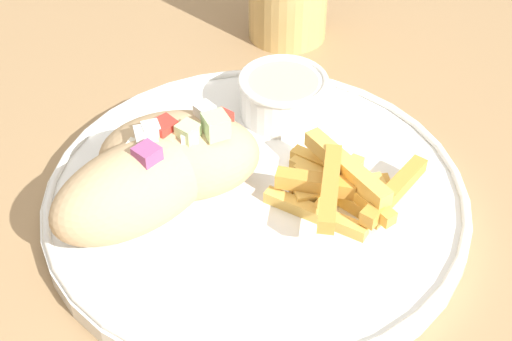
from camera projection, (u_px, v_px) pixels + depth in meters
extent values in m
cube|color=#9E7A51|center=(217.00, 201.00, 0.56)|extent=(1.22, 1.22, 0.04)
cylinder|color=#9E7A51|center=(503.00, 106.00, 1.25)|extent=(0.06, 0.06, 0.69)
cylinder|color=white|center=(256.00, 198.00, 0.52)|extent=(0.31, 0.31, 0.01)
torus|color=white|center=(256.00, 189.00, 0.52)|extent=(0.30, 0.30, 0.01)
ellipsoid|color=tan|center=(136.00, 187.00, 0.48)|extent=(0.14, 0.12, 0.06)
cube|color=white|center=(146.00, 139.00, 0.47)|extent=(0.02, 0.02, 0.01)
cube|color=red|center=(165.00, 130.00, 0.48)|extent=(0.02, 0.02, 0.01)
cube|color=#A34C84|center=(147.00, 157.00, 0.46)|extent=(0.02, 0.02, 0.01)
cube|color=silver|center=(135.00, 149.00, 0.47)|extent=(0.01, 0.01, 0.01)
cube|color=#B7D693|center=(188.00, 133.00, 0.47)|extent=(0.02, 0.02, 0.01)
cube|color=white|center=(151.00, 131.00, 0.47)|extent=(0.01, 0.01, 0.01)
ellipsoid|color=tan|center=(180.00, 156.00, 0.50)|extent=(0.12, 0.08, 0.06)
cube|color=silver|center=(189.00, 138.00, 0.47)|extent=(0.01, 0.01, 0.01)
cube|color=white|center=(205.00, 112.00, 0.49)|extent=(0.02, 0.02, 0.01)
cube|color=red|center=(223.00, 120.00, 0.50)|extent=(0.02, 0.02, 0.01)
cube|color=#B7D693|center=(213.00, 126.00, 0.47)|extent=(0.02, 0.02, 0.02)
cube|color=#E5B251|center=(334.00, 183.00, 0.52)|extent=(0.06, 0.06, 0.01)
cube|color=#E5B251|center=(339.00, 191.00, 0.51)|extent=(0.07, 0.02, 0.01)
cube|color=#E5B251|center=(315.00, 213.00, 0.49)|extent=(0.07, 0.06, 0.01)
cube|color=gold|center=(329.00, 168.00, 0.53)|extent=(0.05, 0.05, 0.01)
cube|color=#E5B251|center=(339.00, 193.00, 0.51)|extent=(0.06, 0.07, 0.01)
cube|color=gold|center=(340.00, 186.00, 0.51)|extent=(0.07, 0.01, 0.01)
cube|color=#E5B251|center=(339.00, 186.00, 0.51)|extent=(0.05, 0.06, 0.01)
cube|color=gold|center=(316.00, 183.00, 0.50)|extent=(0.06, 0.03, 0.01)
cube|color=gold|center=(362.00, 197.00, 0.49)|extent=(0.04, 0.06, 0.01)
cube|color=gold|center=(394.00, 191.00, 0.49)|extent=(0.06, 0.06, 0.01)
cube|color=#E5B251|center=(347.00, 167.00, 0.50)|extent=(0.05, 0.08, 0.01)
cube|color=gold|center=(330.00, 187.00, 0.48)|extent=(0.03, 0.08, 0.01)
cylinder|color=white|center=(283.00, 97.00, 0.58)|extent=(0.07, 0.07, 0.03)
cylinder|color=beige|center=(283.00, 84.00, 0.57)|extent=(0.06, 0.06, 0.01)
torus|color=white|center=(283.00, 80.00, 0.56)|extent=(0.07, 0.07, 0.00)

